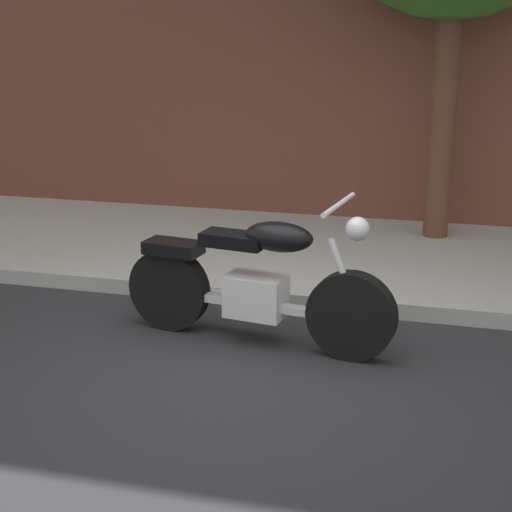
{
  "coord_description": "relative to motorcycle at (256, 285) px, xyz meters",
  "views": [
    {
      "loc": [
        1.35,
        -4.8,
        2.36
      ],
      "look_at": [
        -0.03,
        0.5,
        0.69
      ],
      "focal_mm": 54.44,
      "sensor_mm": 36.0,
      "label": 1
    }
  ],
  "objects": [
    {
      "name": "ground_plane",
      "position": [
        0.03,
        -0.51,
        -0.46
      ],
      "size": [
        60.0,
        60.0,
        0.0
      ],
      "primitive_type": "plane",
      "color": "#28282D"
    },
    {
      "name": "motorcycle",
      "position": [
        0.0,
        0.0,
        0.0
      ],
      "size": [
        2.14,
        0.73,
        1.15
      ],
      "color": "black",
      "rests_on": "ground"
    },
    {
      "name": "sidewalk",
      "position": [
        0.03,
        2.14,
        -0.39
      ],
      "size": [
        21.78,
        2.82,
        0.14
      ],
      "primitive_type": "cube",
      "color": "#A4A4A4",
      "rests_on": "ground"
    }
  ]
}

